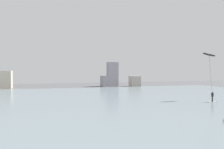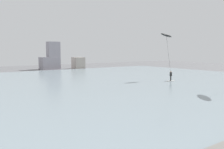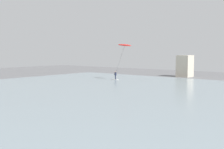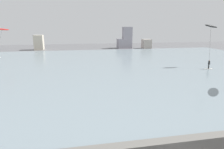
% 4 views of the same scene
% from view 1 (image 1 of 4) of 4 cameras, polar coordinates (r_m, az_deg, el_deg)
% --- Properties ---
extents(water_bay, '(84.00, 52.00, 0.10)m').
position_cam_1_polar(water_bay, '(35.19, -6.99, -6.98)').
color(water_bay, gray).
rests_on(water_bay, ground).
extents(far_shore_buildings, '(39.12, 5.42, 7.37)m').
position_cam_1_polar(far_shore_buildings, '(64.99, -5.39, -1.10)').
color(far_shore_buildings, beige).
rests_on(far_shore_buildings, ground).
extents(kitesurfer_black, '(3.23, 3.06, 7.89)m').
position_cam_1_polar(kitesurfer_black, '(39.03, 24.04, 3.48)').
color(kitesurfer_black, silver).
rests_on(kitesurfer_black, water_bay).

